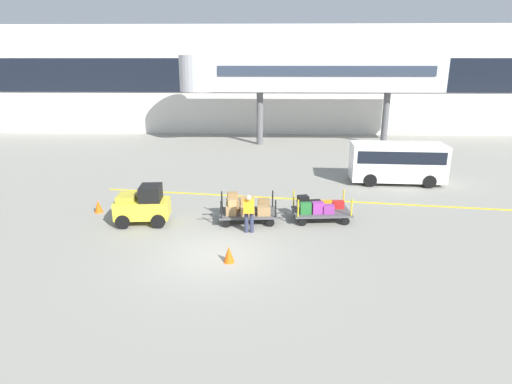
% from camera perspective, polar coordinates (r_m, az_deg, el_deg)
% --- Properties ---
extents(ground_plane, '(120.00, 120.00, 0.00)m').
position_cam_1_polar(ground_plane, '(14.98, -5.33, -8.12)').
color(ground_plane, gray).
extents(apron_lead_line, '(19.21, 2.90, 0.01)m').
position_cam_1_polar(apron_lead_line, '(20.69, 5.85, -0.94)').
color(apron_lead_line, yellow).
rests_on(apron_lead_line, ground_plane).
extents(terminal_building, '(63.15, 2.51, 9.10)m').
position_cam_1_polar(terminal_building, '(39.52, -0.88, 14.39)').
color(terminal_building, silver).
rests_on(terminal_building, ground_plane).
extents(jet_bridge, '(19.37, 3.00, 6.62)m').
position_cam_1_polar(jet_bridge, '(33.54, 5.87, 15.07)').
color(jet_bridge, '#B7B7BC').
rests_on(jet_bridge, ground_plane).
extents(baggage_tug, '(2.19, 1.38, 1.58)m').
position_cam_1_polar(baggage_tug, '(17.91, -14.51, -1.74)').
color(baggage_tug, gold).
rests_on(baggage_tug, ground_plane).
extents(baggage_cart_lead, '(3.05, 1.59, 1.14)m').
position_cam_1_polar(baggage_cart_lead, '(17.67, -1.25, -2.14)').
color(baggage_cart_lead, '#4C4C4F').
rests_on(baggage_cart_lead, ground_plane).
extents(baggage_cart_middle, '(3.05, 1.59, 1.10)m').
position_cam_1_polar(baggage_cart_middle, '(18.00, 8.20, -2.14)').
color(baggage_cart_middle, '#4C4C4F').
rests_on(baggage_cart_middle, ground_plane).
extents(baggage_handler, '(0.40, 0.44, 1.56)m').
position_cam_1_polar(baggage_handler, '(16.37, -0.93, -2.55)').
color(baggage_handler, '#2D334C').
rests_on(baggage_handler, ground_plane).
extents(shuttle_van, '(4.90, 2.19, 2.10)m').
position_cam_1_polar(shuttle_van, '(24.22, 17.96, 3.99)').
color(shuttle_van, white).
rests_on(shuttle_van, ground_plane).
extents(safety_cone_near, '(0.36, 0.36, 0.55)m').
position_cam_1_polar(safety_cone_near, '(19.94, -19.89, -1.76)').
color(safety_cone_near, '#EA590F').
rests_on(safety_cone_near, ground_plane).
extents(safety_cone_far, '(0.36, 0.36, 0.55)m').
position_cam_1_polar(safety_cone_far, '(14.31, -3.56, -8.11)').
color(safety_cone_far, '#EA590F').
rests_on(safety_cone_far, ground_plane).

